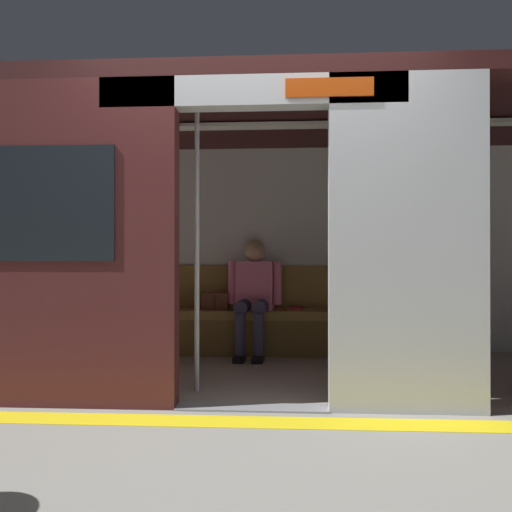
{
  "coord_description": "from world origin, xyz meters",
  "views": [
    {
      "loc": [
        -0.25,
        3.55,
        0.98
      ],
      "look_at": [
        0.04,
        -1.12,
        1.01
      ],
      "focal_mm": 37.93,
      "sensor_mm": 36.0,
      "label": 1
    }
  ],
  "objects_px": {
    "handbag": "(216,301)",
    "book": "(296,308)",
    "person_seated": "(254,289)",
    "train_car": "(253,199)",
    "bench_seat": "(266,320)",
    "grab_pole_door": "(197,246)"
  },
  "relations": [
    {
      "from": "person_seated",
      "to": "handbag",
      "type": "xyz_separation_m",
      "value": [
        0.4,
        -0.08,
        -0.13
      ]
    },
    {
      "from": "bench_seat",
      "to": "person_seated",
      "type": "height_order",
      "value": "person_seated"
    },
    {
      "from": "handbag",
      "to": "book",
      "type": "relative_size",
      "value": 1.18
    },
    {
      "from": "book",
      "to": "train_car",
      "type": "bearing_deg",
      "value": 82.3
    },
    {
      "from": "bench_seat",
      "to": "grab_pole_door",
      "type": "relative_size",
      "value": 1.53
    },
    {
      "from": "book",
      "to": "grab_pole_door",
      "type": "distance_m",
      "value": 1.91
    },
    {
      "from": "handbag",
      "to": "book",
      "type": "xyz_separation_m",
      "value": [
        -0.83,
        -0.06,
        -0.07
      ]
    },
    {
      "from": "train_car",
      "to": "book",
      "type": "xyz_separation_m",
      "value": [
        -0.39,
        -0.99,
        -1.03
      ]
    },
    {
      "from": "book",
      "to": "person_seated",
      "type": "bearing_deg",
      "value": 31.97
    },
    {
      "from": "train_car",
      "to": "handbag",
      "type": "distance_m",
      "value": 1.4
    },
    {
      "from": "person_seated",
      "to": "book",
      "type": "relative_size",
      "value": 5.4
    },
    {
      "from": "person_seated",
      "to": "book",
      "type": "xyz_separation_m",
      "value": [
        -0.43,
        -0.14,
        -0.21
      ]
    },
    {
      "from": "train_car",
      "to": "bench_seat",
      "type": "bearing_deg",
      "value": -94.52
    },
    {
      "from": "person_seated",
      "to": "handbag",
      "type": "bearing_deg",
      "value": -10.99
    },
    {
      "from": "book",
      "to": "grab_pole_door",
      "type": "relative_size",
      "value": 0.1
    },
    {
      "from": "bench_seat",
      "to": "person_seated",
      "type": "xyz_separation_m",
      "value": [
        0.12,
        0.05,
        0.33
      ]
    },
    {
      "from": "book",
      "to": "grab_pole_door",
      "type": "height_order",
      "value": "grab_pole_door"
    },
    {
      "from": "bench_seat",
      "to": "book",
      "type": "relative_size",
      "value": 15.02
    },
    {
      "from": "train_car",
      "to": "bench_seat",
      "type": "relative_size",
      "value": 1.94
    },
    {
      "from": "train_car",
      "to": "bench_seat",
      "type": "height_order",
      "value": "train_car"
    },
    {
      "from": "bench_seat",
      "to": "grab_pole_door",
      "type": "bearing_deg",
      "value": 74.19
    },
    {
      "from": "book",
      "to": "grab_pole_door",
      "type": "bearing_deg",
      "value": 78.97
    }
  ]
}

